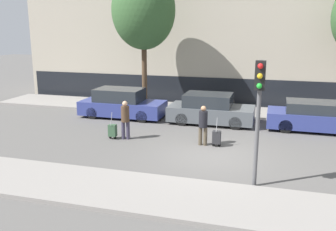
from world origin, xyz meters
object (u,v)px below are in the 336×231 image
Objects in this scene: parked_car_0 at (122,104)px; parked_car_1 at (210,110)px; trolley_right at (217,137)px; pedestrian_right at (203,123)px; pedestrian_left at (125,118)px; trolley_left at (113,130)px; parked_car_2 at (316,117)px; traffic_light at (259,99)px; parked_bicycle at (219,103)px; bare_tree_near_crossing at (143,11)px.

parked_car_1 is at bearing 0.40° from parked_car_0.
pedestrian_right is at bearing 178.47° from trolley_right.
pedestrian_left is 0.78m from trolley_left.
parked_car_1 is 2.55× the size of pedestrian_right.
trolley_left is at bearing -179.94° from pedestrian_left.
parked_car_2 is 3.75× the size of trolley_left.
parked_car_1 is 1.10× the size of traffic_light.
parked_car_0 is 9.41m from parked_car_2.
pedestrian_right is at bearing -12.35° from pedestrian_left.
parked_car_0 is 3.90m from trolley_left.
parked_car_2 is at bearing 0.33° from parked_car_0.
parked_car_1 is 4.80m from parked_car_2.
parked_car_1 is 2.51× the size of pedestrian_left.
trolley_left is at bearing -132.78° from parked_car_1.
parked_car_2 is 8.54m from pedestrian_left.
parked_bicycle is (0.02, 2.54, -0.18)m from parked_car_1.
pedestrian_left is at bearing -178.81° from trolley_right.
pedestrian_right is (4.93, -3.48, 0.21)m from parked_car_0.
pedestrian_right is at bearing -35.25° from parked_car_0.
trolley_right is at bearing -12.81° from pedestrian_left.
parked_car_1 is 4.66m from pedestrian_left.
trolley_left is (-3.46, -3.74, -0.30)m from parked_car_1.
parked_car_1 is (4.61, 0.03, -0.02)m from parked_car_0.
parked_bicycle is (-4.77, 2.52, -0.13)m from parked_car_2.
pedestrian_right is 4.50m from traffic_light.
parked_car_2 is 3.72× the size of trolley_right.
bare_tree_near_crossing is at bearing 126.61° from traffic_light.
parked_car_1 is 7.73m from traffic_light.
traffic_light is (-2.27, -7.05, 2.02)m from parked_car_2.
parked_car_1 reaches higher than trolley_left.
parked_bicycle is (-0.84, 6.07, 0.12)m from trolley_right.
trolley_right is at bearing 179.94° from pedestrian_right.
bare_tree_near_crossing is at bearing 168.88° from parked_car_2.
pedestrian_right is 0.43× the size of traffic_light.
bare_tree_near_crossing is (-4.86, 5.28, 5.02)m from trolley_right.
parked_car_2 is 7.68m from traffic_light.
parked_car_0 is at bearing 147.44° from trolley_right.
pedestrian_right is at bearing -50.71° from bare_tree_near_crossing.
bare_tree_near_crossing reaches higher than traffic_light.
bare_tree_near_crossing is (-3.99, 1.75, 4.72)m from parked_car_1.
pedestrian_right is (-4.48, -3.54, 0.27)m from parked_car_2.
pedestrian_right is at bearing -141.69° from parked_car_2.
pedestrian_left is at bearing -154.82° from parked_car_2.
trolley_right is at bearing -137.87° from parked_car_2.
traffic_light is 0.50× the size of bare_tree_near_crossing.
bare_tree_near_crossing reaches higher than parked_car_1.
pedestrian_left is 1.41× the size of trolley_left.
pedestrian_left is 6.84m from parked_bicycle.
parked_car_2 reaches higher than trolley_left.
parked_car_2 is 1.17× the size of traffic_light.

